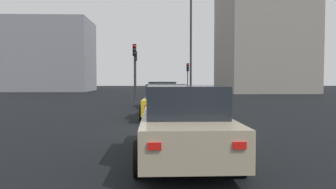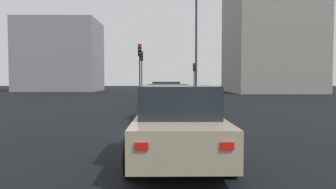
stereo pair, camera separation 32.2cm
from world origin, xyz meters
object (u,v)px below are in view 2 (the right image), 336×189
at_px(traffic_light_near_right, 194,72).
at_px(traffic_light_near_left, 142,64).
at_px(car_yellow_second, 168,102).
at_px(car_beige_third, 178,123).
at_px(traffic_light_far_left, 140,61).
at_px(street_lamp_kerbside, 196,37).
at_px(car_black_lead, 166,95).

bearing_deg(traffic_light_near_right, traffic_light_near_left, -50.50).
bearing_deg(traffic_light_near_left, car_yellow_second, 5.82).
height_order(car_yellow_second, traffic_light_near_right, traffic_light_near_right).
height_order(car_yellow_second, car_beige_third, car_beige_third).
distance_m(traffic_light_near_left, traffic_light_far_left, 6.36).
height_order(traffic_light_near_right, traffic_light_far_left, traffic_light_far_left).
relative_size(traffic_light_near_left, street_lamp_kerbside, 0.51).
relative_size(traffic_light_near_right, traffic_light_far_left, 0.80).
distance_m(car_black_lead, traffic_light_far_left, 5.60).
bearing_deg(traffic_light_near_right, car_black_lead, -14.33).
bearing_deg(car_yellow_second, car_black_lead, 2.35).
height_order(traffic_light_near_left, street_lamp_kerbside, street_lamp_kerbside).
xyz_separation_m(car_black_lead, car_yellow_second, (-6.07, -0.07, -0.03)).
relative_size(car_beige_third, traffic_light_near_left, 1.04).
bearing_deg(street_lamp_kerbside, car_beige_third, 173.51).
distance_m(car_black_lead, car_beige_third, 13.23).
bearing_deg(car_black_lead, car_yellow_second, -178.70).
bearing_deg(car_beige_third, traffic_light_near_right, -6.18).
height_order(car_black_lead, traffic_light_near_left, traffic_light_near_left).
relative_size(car_black_lead, traffic_light_near_left, 1.06).
relative_size(car_black_lead, car_beige_third, 1.02).
bearing_deg(street_lamp_kerbside, car_black_lead, 155.51).
xyz_separation_m(car_black_lead, traffic_light_near_left, (10.97, 2.40, 2.43)).
xyz_separation_m(traffic_light_near_left, street_lamp_kerbside, (-5.86, -4.73, 1.82)).
height_order(car_beige_third, traffic_light_near_right, traffic_light_near_right).
distance_m(car_beige_third, traffic_light_near_right, 29.53).
bearing_deg(car_beige_third, car_yellow_second, 0.82).
relative_size(car_yellow_second, car_beige_third, 0.92).
relative_size(traffic_light_near_left, traffic_light_far_left, 1.01).
bearing_deg(car_beige_third, street_lamp_kerbside, -7.03).
xyz_separation_m(car_yellow_second, traffic_light_far_left, (10.69, 2.13, 2.44)).
relative_size(car_yellow_second, traffic_light_far_left, 0.96).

